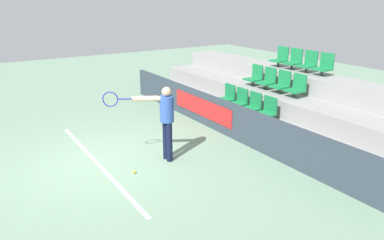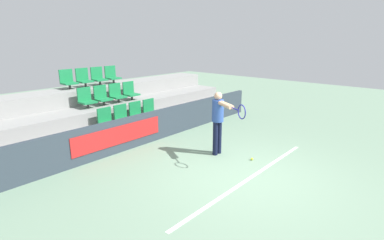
# 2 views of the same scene
# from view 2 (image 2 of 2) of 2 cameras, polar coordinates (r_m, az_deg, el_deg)

# --- Properties ---
(ground_plane) EXTENTS (30.00, 30.00, 0.00)m
(ground_plane) POSITION_cam_2_polar(r_m,az_deg,el_deg) (6.74, 9.98, -10.48)
(ground_plane) COLOR gray
(court_baseline) EXTENTS (5.01, 0.08, 0.01)m
(court_baseline) POSITION_cam_2_polar(r_m,az_deg,el_deg) (6.68, 11.02, -10.76)
(court_baseline) COLOR white
(court_baseline) RESTS_ON ground
(barrier_wall) EXTENTS (9.89, 0.14, 0.88)m
(barrier_wall) POSITION_cam_2_polar(r_m,az_deg,el_deg) (8.57, -8.85, -1.56)
(barrier_wall) COLOR #2D3842
(barrier_wall) RESTS_ON ground
(bleacher_tier_front) EXTENTS (9.49, 0.99, 0.46)m
(bleacher_tier_front) POSITION_cam_2_polar(r_m,az_deg,el_deg) (9.08, -11.06, -2.11)
(bleacher_tier_front) COLOR gray
(bleacher_tier_front) RESTS_ON ground
(bleacher_tier_middle) EXTENTS (9.49, 0.99, 0.92)m
(bleacher_tier_middle) POSITION_cam_2_polar(r_m,az_deg,el_deg) (9.79, -14.71, 0.35)
(bleacher_tier_middle) COLOR gray
(bleacher_tier_middle) RESTS_ON ground
(bleacher_tier_back) EXTENTS (9.49, 0.99, 1.37)m
(bleacher_tier_back) POSITION_cam_2_polar(r_m,az_deg,el_deg) (10.55, -17.85, 2.47)
(bleacher_tier_back) COLOR gray
(bleacher_tier_back) RESTS_ON ground
(stadium_chair_0) EXTENTS (0.42, 0.39, 0.60)m
(stadium_chair_0) POSITION_cam_2_polar(r_m,az_deg,el_deg) (8.60, -15.94, 0.03)
(stadium_chair_0) COLOR #333333
(stadium_chair_0) RESTS_ON bleacher_tier_front
(stadium_chair_1) EXTENTS (0.42, 0.39, 0.60)m
(stadium_chair_1) POSITION_cam_2_polar(r_m,az_deg,el_deg) (8.88, -13.07, 0.72)
(stadium_chair_1) COLOR #333333
(stadium_chair_1) RESTS_ON bleacher_tier_front
(stadium_chair_2) EXTENTS (0.42, 0.39, 0.60)m
(stadium_chair_2) POSITION_cam_2_polar(r_m,az_deg,el_deg) (9.19, -10.39, 1.37)
(stadium_chair_2) COLOR #333333
(stadium_chair_2) RESTS_ON bleacher_tier_front
(stadium_chair_3) EXTENTS (0.42, 0.39, 0.60)m
(stadium_chair_3) POSITION_cam_2_polar(r_m,az_deg,el_deg) (9.53, -7.89, 1.96)
(stadium_chair_3) COLOR #333333
(stadium_chair_3) RESTS_ON bleacher_tier_front
(stadium_chair_4) EXTENTS (0.42, 0.39, 0.60)m
(stadium_chair_4) POSITION_cam_2_polar(r_m,az_deg,el_deg) (9.32, -19.51, 3.81)
(stadium_chair_4) COLOR #333333
(stadium_chair_4) RESTS_ON bleacher_tier_middle
(stadium_chair_5) EXTENTS (0.42, 0.39, 0.60)m
(stadium_chair_5) POSITION_cam_2_polar(r_m,az_deg,el_deg) (9.59, -16.74, 4.35)
(stadium_chair_5) COLOR #333333
(stadium_chair_5) RESTS_ON bleacher_tier_middle
(stadium_chair_6) EXTENTS (0.42, 0.39, 0.60)m
(stadium_chair_6) POSITION_cam_2_polar(r_m,az_deg,el_deg) (9.88, -14.13, 4.84)
(stadium_chair_6) COLOR #333333
(stadium_chair_6) RESTS_ON bleacher_tier_middle
(stadium_chair_7) EXTENTS (0.42, 0.39, 0.60)m
(stadium_chair_7) POSITION_cam_2_polar(r_m,az_deg,el_deg) (10.19, -11.67, 5.30)
(stadium_chair_7) COLOR #333333
(stadium_chair_7) RESTS_ON bleacher_tier_middle
(stadium_chair_8) EXTENTS (0.42, 0.39, 0.60)m
(stadium_chair_8) POSITION_cam_2_polar(r_m,az_deg,el_deg) (10.12, -22.55, 7.01)
(stadium_chair_8) COLOR #333333
(stadium_chair_8) RESTS_ON bleacher_tier_back
(stadium_chair_9) EXTENTS (0.42, 0.39, 0.60)m
(stadium_chair_9) POSITION_cam_2_polar(r_m,az_deg,el_deg) (10.37, -19.91, 7.44)
(stadium_chair_9) COLOR #333333
(stadium_chair_9) RESTS_ON bleacher_tier_back
(stadium_chair_10) EXTENTS (0.42, 0.39, 0.60)m
(stadium_chair_10) POSITION_cam_2_polar(r_m,az_deg,el_deg) (10.63, -17.39, 7.83)
(stadium_chair_10) COLOR #333333
(stadium_chair_10) RESTS_ON bleacher_tier_back
(stadium_chair_11) EXTENTS (0.42, 0.39, 0.60)m
(stadium_chair_11) POSITION_cam_2_polar(r_m,az_deg,el_deg) (10.92, -15.00, 8.19)
(stadium_chair_11) COLOR #333333
(stadium_chair_11) RESTS_ON bleacher_tier_back
(tennis_player) EXTENTS (0.77, 1.32, 1.63)m
(tennis_player) POSITION_cam_2_polar(r_m,az_deg,el_deg) (7.48, 5.16, 0.45)
(tennis_player) COLOR black
(tennis_player) RESTS_ON ground
(tennis_ball) EXTENTS (0.07, 0.07, 0.07)m
(tennis_ball) POSITION_cam_2_polar(r_m,az_deg,el_deg) (7.58, 11.34, -7.29)
(tennis_ball) COLOR #CCDB33
(tennis_ball) RESTS_ON ground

